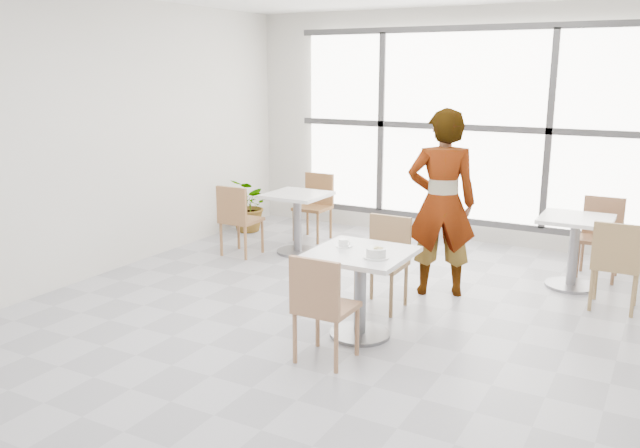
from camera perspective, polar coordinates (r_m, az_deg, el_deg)
The scene contains 17 objects.
floor at distance 5.88m, azimuth 1.43°, elevation -8.92°, with size 7.00×7.00×0.00m, color #9E9EA5.
wall_back at distance 8.72m, azimuth 12.31°, elevation 8.31°, with size 6.00×6.00×0.00m, color silver.
wall_left at distance 7.35m, azimuth -19.86°, elevation 6.92°, with size 7.00×7.00×0.00m, color silver.
window at distance 8.66m, azimuth 12.19°, elevation 8.28°, with size 4.60×0.07×2.52m.
main_table at distance 5.51m, azimuth 3.56°, elevation -4.68°, with size 0.80×0.80×0.75m.
chair_near at distance 5.00m, azimuth 0.12°, elevation -6.85°, with size 0.42×0.42×0.87m.
chair_far at distance 6.24m, azimuth 5.72°, elevation -2.76°, with size 0.42×0.42×0.87m.
oatmeal_bowl at distance 5.26m, azimuth 4.92°, elevation -2.52°, with size 0.21×0.21×0.10m.
coffee_cup at distance 5.57m, azimuth 2.07°, elevation -1.71°, with size 0.16×0.13×0.07m.
person at distance 6.56m, azimuth 10.58°, elevation 1.78°, with size 0.68×0.45×1.87m, color black.
bg_table_left at distance 8.02m, azimuth -2.00°, elevation 0.85°, with size 0.70×0.70×0.75m.
bg_table_right at distance 7.24m, azimuth 21.34°, elevation -1.47°, with size 0.70×0.70×0.75m.
bg_chair_left_near at distance 7.93m, azimuth -7.25°, elevation 0.71°, with size 0.42×0.42×0.87m.
bg_chair_left_far at distance 8.71m, azimuth -0.40°, elevation 1.96°, with size 0.42×0.42×0.87m.
bg_chair_right_near at distance 6.67m, azimuth 24.46°, elevation -2.88°, with size 0.42×0.42×0.87m.
bg_chair_right_far at distance 7.74m, azimuth 23.34°, elevation -0.63°, with size 0.42×0.42×0.87m.
plant_left at distance 9.15m, azimuth -6.17°, elevation 1.66°, with size 0.68×0.59×0.75m, color #428545.
Camera 1 is at (2.50, -4.82, 2.24)m, focal length 36.62 mm.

